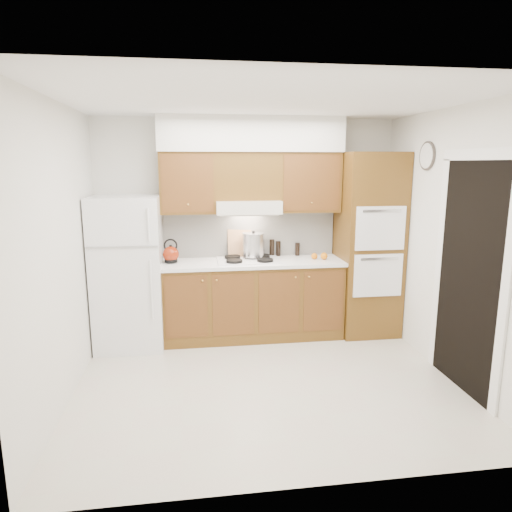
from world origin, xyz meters
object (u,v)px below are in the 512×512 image
at_px(oven_cabinet, 368,245).
at_px(kettle, 171,254).
at_px(stock_pot, 253,245).
at_px(fridge, 129,272).

xyz_separation_m(oven_cabinet, kettle, (-2.37, 0.04, -0.06)).
xyz_separation_m(oven_cabinet, stock_pot, (-1.39, 0.15, 0.01)).
bearing_deg(oven_cabinet, kettle, 178.95).
height_order(oven_cabinet, kettle, oven_cabinet).
xyz_separation_m(fridge, stock_pot, (1.45, 0.18, 0.25)).
height_order(kettle, stock_pot, stock_pot).
height_order(fridge, stock_pot, fridge).
relative_size(oven_cabinet, stock_pot, 8.02).
relative_size(fridge, kettle, 9.32).
bearing_deg(stock_pot, fridge, -172.89).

